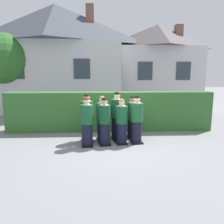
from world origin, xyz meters
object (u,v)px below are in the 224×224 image
student_front_row_1 (104,123)px  student_front_row_2 (122,123)px  student_rear_row_1 (102,119)px  student_rear_row_3 (132,118)px  student_rear_row_0 (87,119)px  student_front_row_3 (136,120)px  student_front_row_0 (87,123)px  student_rear_row_2 (117,117)px

student_front_row_1 → student_front_row_2: size_ratio=1.03×
student_rear_row_1 → student_rear_row_3: (1.10, 0.17, -0.01)m
student_front_row_2 → student_rear_row_0: bearing=162.2°
student_front_row_3 → student_rear_row_3: size_ratio=1.05×
student_front_row_0 → student_rear_row_0: (-0.03, 0.54, 0.03)m
student_rear_row_0 → student_rear_row_2: (1.06, 0.18, 0.02)m
student_front_row_1 → student_front_row_2: bearing=7.5°
student_front_row_0 → student_rear_row_3: student_front_row_0 is taller
student_rear_row_1 → student_rear_row_3: student_rear_row_1 is taller
student_front_row_0 → student_front_row_2: (1.14, 0.17, -0.04)m
student_front_row_1 → student_front_row_3: 1.10m
student_rear_row_0 → student_rear_row_3: bearing=9.0°
student_rear_row_0 → student_rear_row_3: (1.63, 0.26, -0.05)m
student_front_row_1 → student_rear_row_2: 0.78m
student_front_row_0 → student_rear_row_1: bearing=51.5°
student_rear_row_3 → student_front_row_0: bearing=-153.4°
student_rear_row_3 → student_front_row_2: bearing=-125.7°
student_front_row_0 → student_rear_row_1: (0.50, 0.63, -0.02)m
student_rear_row_1 → student_rear_row_2: bearing=9.9°
student_rear_row_1 → student_rear_row_2: 0.54m
student_front_row_0 → student_front_row_1: bearing=9.1°
student_rear_row_1 → student_rear_row_2: (0.53, 0.09, 0.07)m
student_front_row_2 → student_front_row_1: bearing=-172.5°
student_front_row_0 → student_front_row_1: size_ratio=1.02×
student_front_row_2 → student_rear_row_2: size_ratio=0.89×
student_rear_row_2 → student_rear_row_1: bearing=-170.1°
student_rear_row_0 → student_rear_row_1: (0.53, 0.09, -0.04)m
student_front_row_0 → student_front_row_3: (1.66, 0.24, 0.01)m
student_front_row_3 → student_front_row_0: bearing=-171.9°
student_front_row_0 → student_rear_row_1: 0.80m
student_rear_row_2 → student_front_row_0: bearing=-145.0°
student_front_row_1 → student_front_row_2: 0.58m
student_front_row_0 → student_rear_row_2: bearing=35.0°
student_front_row_0 → student_rear_row_1: student_front_row_0 is taller
student_rear_row_1 → student_front_row_2: bearing=-35.9°
student_front_row_3 → student_rear_row_1: size_ratio=1.03×
student_front_row_1 → student_front_row_3: bearing=7.6°
student_front_row_0 → student_rear_row_2: size_ratio=0.94×
student_front_row_0 → student_rear_row_3: 1.79m
student_front_row_2 → student_rear_row_1: bearing=144.1°
student_rear_row_0 → student_rear_row_1: 0.54m
student_front_row_2 → student_rear_row_1: size_ratio=0.97×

